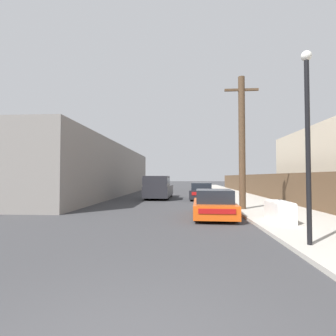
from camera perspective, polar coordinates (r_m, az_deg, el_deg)
The scene contains 9 objects.
sidewalk_curb at distance 26.42m, azimuth 13.96°, elevation -5.71°, with size 4.20×63.00×0.12m, color #ADA89E.
discarded_fridge at distance 10.95m, azimuth 23.09°, elevation -8.67°, with size 0.69×1.72×0.79m.
parked_sports_car_red at distance 12.05m, azimuth 9.94°, elevation -7.86°, with size 1.99×4.17×1.25m.
car_parked_mid at distance 21.36m, azimuth 7.37°, elevation -5.12°, with size 2.13×4.42×1.34m.
pickup_truck at distance 21.82m, azimuth -2.09°, elevation -4.25°, with size 2.11×5.74×1.89m.
utility_pole at distance 14.63m, azimuth 15.80°, elevation 5.74°, with size 1.80×0.35×7.10m.
street_lamp at distance 7.57m, azimuth 28.12°, elevation 7.00°, with size 0.26×0.26×4.92m.
wooden_fence at distance 23.63m, azimuth 20.04°, elevation -3.60°, with size 0.08×42.46×1.93m, color brown.
building_left_block at distance 27.43m, azimuth -16.47°, elevation -0.61°, with size 7.00×27.29×4.84m, color gray.
Camera 1 is at (0.59, -2.44, 1.81)m, focal length 28.00 mm.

